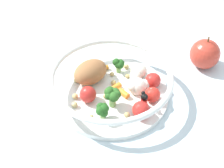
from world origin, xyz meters
TOP-DOWN VIEW (x-y plane):
  - ground_plane at (0.00, 0.00)m, footprint 2.40×2.40m
  - food_container at (0.02, -0.01)m, footprint 0.25×0.25m
  - loose_apple at (0.02, -0.23)m, footprint 0.07×0.07m

SIDE VIEW (x-z plane):
  - ground_plane at x=0.00m, z-range 0.00..0.00m
  - food_container at x=0.02m, z-range 0.00..0.06m
  - loose_apple at x=0.02m, z-range -0.01..0.07m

